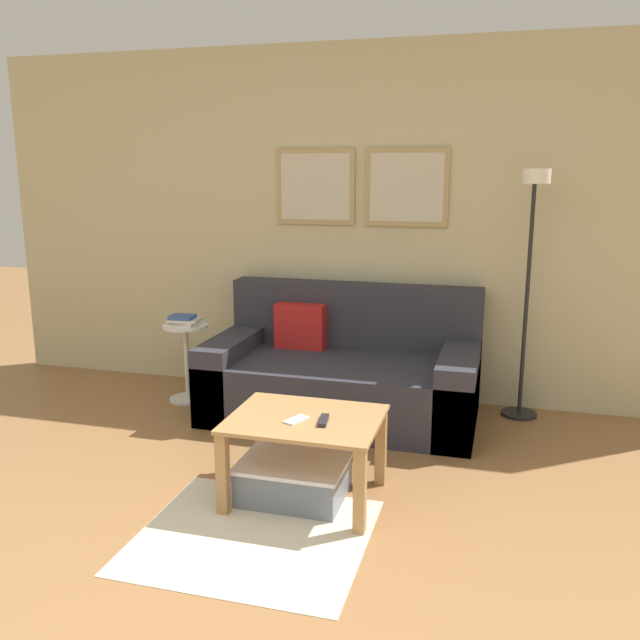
# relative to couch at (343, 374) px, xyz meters

# --- Properties ---
(wall_back) EXTENTS (5.60, 0.09, 2.55)m
(wall_back) POSITION_rel_couch_xyz_m (-0.09, 0.50, 0.99)
(wall_back) COLOR #C6BC93
(wall_back) RESTS_ON ground_plane
(area_rug) EXTENTS (1.06, 0.97, 0.01)m
(area_rug) POSITION_rel_couch_xyz_m (-0.02, -1.69, -0.28)
(area_rug) COLOR beige
(area_rug) RESTS_ON ground_plane
(couch) EXTENTS (1.82, 0.97, 0.87)m
(couch) POSITION_rel_couch_xyz_m (0.00, 0.00, 0.00)
(couch) COLOR #2D2D38
(couch) RESTS_ON ground_plane
(coffee_table) EXTENTS (0.77, 0.61, 0.44)m
(coffee_table) POSITION_rel_couch_xyz_m (0.10, -1.26, 0.07)
(coffee_table) COLOR #AD7F4C
(coffee_table) RESTS_ON ground_plane
(storage_bin) EXTENTS (0.55, 0.45, 0.21)m
(storage_bin) POSITION_rel_couch_xyz_m (0.05, -1.27, -0.18)
(storage_bin) COLOR slate
(storage_bin) RESTS_ON ground_plane
(floor_lamp) EXTENTS (0.24, 0.46, 1.68)m
(floor_lamp) POSITION_rel_couch_xyz_m (1.19, 0.17, 0.79)
(floor_lamp) COLOR black
(floor_lamp) RESTS_ON ground_plane
(side_table) EXTENTS (0.33, 0.33, 0.57)m
(side_table) POSITION_rel_couch_xyz_m (-1.18, -0.03, 0.05)
(side_table) COLOR silver
(side_table) RESTS_ON ground_plane
(book_stack) EXTENTS (0.24, 0.20, 0.07)m
(book_stack) POSITION_rel_couch_xyz_m (-1.19, -0.03, 0.32)
(book_stack) COLOR silver
(book_stack) RESTS_ON side_table
(remote_control) EXTENTS (0.06, 0.15, 0.02)m
(remote_control) POSITION_rel_couch_xyz_m (0.21, -1.30, 0.17)
(remote_control) COLOR #232328
(remote_control) RESTS_ON coffee_table
(cell_phone) EXTENTS (0.12, 0.15, 0.01)m
(cell_phone) POSITION_rel_couch_xyz_m (0.08, -1.32, 0.16)
(cell_phone) COLOR silver
(cell_phone) RESTS_ON coffee_table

